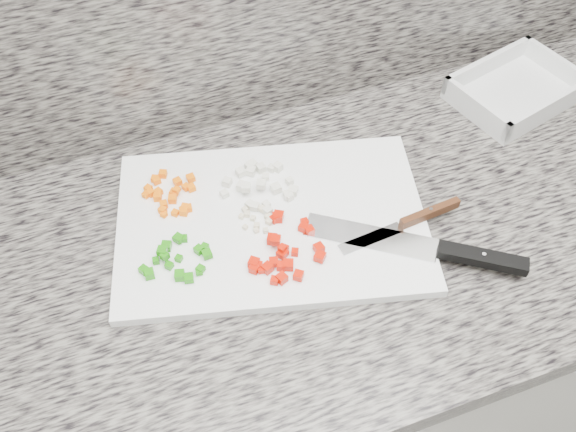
# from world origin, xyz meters

# --- Properties ---
(cabinet) EXTENTS (3.92, 0.62, 0.86)m
(cabinet) POSITION_xyz_m (0.00, 1.44, 0.43)
(cabinet) COLOR beige
(cabinet) RESTS_ON ground
(countertop) EXTENTS (3.96, 0.64, 0.04)m
(countertop) POSITION_xyz_m (0.00, 1.44, 0.88)
(countertop) COLOR slate
(countertop) RESTS_ON cabinet
(cutting_board) EXTENTS (0.54, 0.42, 0.02)m
(cutting_board) POSITION_xyz_m (-0.10, 1.48, 0.91)
(cutting_board) COLOR white
(cutting_board) RESTS_ON countertop
(carrot_pile) EXTENTS (0.09, 0.10, 0.02)m
(carrot_pile) POSITION_xyz_m (-0.23, 1.58, 0.92)
(carrot_pile) COLOR #FF6D05
(carrot_pile) RESTS_ON cutting_board
(onion_pile) EXTENTS (0.12, 0.12, 0.02)m
(onion_pile) POSITION_xyz_m (-0.09, 1.55, 0.92)
(onion_pile) COLOR silver
(onion_pile) RESTS_ON cutting_board
(green_pepper_pile) EXTENTS (0.11, 0.09, 0.02)m
(green_pepper_pile) POSITION_xyz_m (-0.25, 1.45, 0.92)
(green_pepper_pile) COLOR #1E7F0B
(green_pepper_pile) RESTS_ON cutting_board
(red_pepper_pile) EXTENTS (0.12, 0.13, 0.02)m
(red_pepper_pile) POSITION_xyz_m (-0.10, 1.41, 0.92)
(red_pepper_pile) COLOR red
(red_pepper_pile) RESTS_ON cutting_board
(garlic_pile) EXTENTS (0.05, 0.06, 0.01)m
(garlic_pile) POSITION_xyz_m (-0.12, 1.49, 0.92)
(garlic_pile) COLOR beige
(garlic_pile) RESTS_ON cutting_board
(chef_knife) EXTENTS (0.29, 0.22, 0.02)m
(chef_knife) POSITION_xyz_m (0.12, 1.33, 0.92)
(chef_knife) COLOR silver
(chef_knife) RESTS_ON cutting_board
(paring_knife) EXTENTS (0.21, 0.04, 0.02)m
(paring_knife) POSITION_xyz_m (0.11, 1.40, 0.92)
(paring_knife) COLOR silver
(paring_knife) RESTS_ON cutting_board
(tray) EXTENTS (0.26, 0.21, 0.05)m
(tray) POSITION_xyz_m (0.43, 1.61, 0.92)
(tray) COLOR silver
(tray) RESTS_ON countertop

